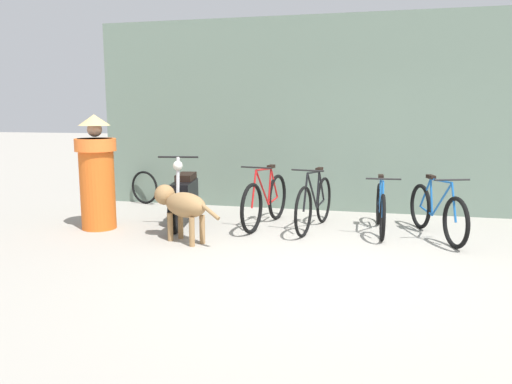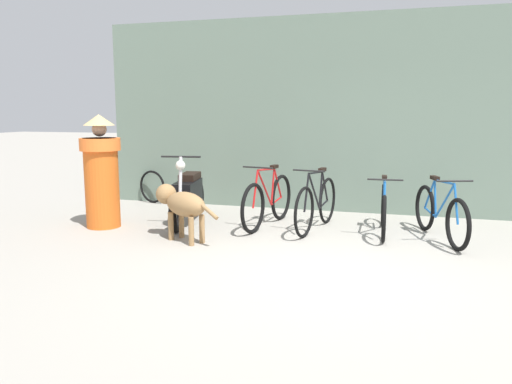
{
  "view_description": "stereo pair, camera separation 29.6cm",
  "coord_description": "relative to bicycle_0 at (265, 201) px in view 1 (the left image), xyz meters",
  "views": [
    {
      "loc": [
        0.37,
        -5.2,
        1.69
      ],
      "look_at": [
        -1.14,
        1.06,
        0.65
      ],
      "focal_mm": 35.0,
      "sensor_mm": 36.0,
      "label": 1
    },
    {
      "loc": [
        0.65,
        -5.12,
        1.69
      ],
      "look_at": [
        -1.14,
        1.06,
        0.65
      ],
      "focal_mm": 35.0,
      "sensor_mm": 36.0,
      "label": 2
    }
  ],
  "objects": [
    {
      "name": "shop_wall_back",
      "position": [
        1.2,
        1.48,
        1.26
      ],
      "size": [
        9.08,
        0.2,
        3.27
      ],
      "color": "slate",
      "rests_on": "ground"
    },
    {
      "name": "bicycle_2",
      "position": [
        1.67,
        0.01,
        -0.04
      ],
      "size": [
        0.46,
        1.63,
        0.82
      ],
      "rotation": [
        0.0,
        0.0,
        -1.53
      ],
      "color": "black",
      "rests_on": "ground"
    },
    {
      "name": "person_in_robes",
      "position": [
        -2.33,
        -0.73,
        0.45
      ],
      "size": [
        0.78,
        0.78,
        1.65
      ],
      "rotation": [
        0.0,
        0.0,
        3.61
      ],
      "color": "orange",
      "rests_on": "ground"
    },
    {
      "name": "bicycle_3",
      "position": [
        2.4,
        -0.14,
        -0.03
      ],
      "size": [
        0.64,
        1.66,
        0.85
      ],
      "rotation": [
        0.0,
        0.0,
        -1.25
      ],
      "color": "black",
      "rests_on": "ground"
    },
    {
      "name": "motorcycle",
      "position": [
        -1.23,
        -0.13,
        0.04
      ],
      "size": [
        0.58,
        1.85,
        1.06
      ],
      "rotation": [
        0.0,
        0.0,
        -1.4
      ],
      "color": "black",
      "rests_on": "ground"
    },
    {
      "name": "stray_dog",
      "position": [
        -0.88,
        -1.13,
        0.12
      ],
      "size": [
        1.12,
        0.68,
        0.72
      ],
      "rotation": [
        0.0,
        0.0,
        2.67
      ],
      "color": "#997247",
      "rests_on": "ground"
    },
    {
      "name": "bicycle_1",
      "position": [
        0.73,
        -0.04,
        -0.0
      ],
      "size": [
        0.46,
        1.67,
        0.91
      ],
      "rotation": [
        0.0,
        0.0,
        -1.75
      ],
      "color": "black",
      "rests_on": "ground"
    },
    {
      "name": "spare_tire_left",
      "position": [
        -2.56,
        1.24,
        -0.07
      ],
      "size": [
        0.6,
        0.2,
        0.61
      ],
      "rotation": [
        0.0,
        0.0,
        -0.27
      ],
      "color": "black",
      "rests_on": "ground"
    },
    {
      "name": "bicycle_0",
      "position": [
        0.0,
        0.0,
        0.0
      ],
      "size": [
        0.46,
        1.71,
        0.93
      ],
      "rotation": [
        0.0,
        0.0,
        -1.74
      ],
      "color": "black",
      "rests_on": "ground"
    },
    {
      "name": "ground_plane",
      "position": [
        1.2,
        -1.92,
        -0.38
      ],
      "size": [
        60.0,
        60.0,
        0.0
      ],
      "primitive_type": "plane",
      "color": "#9E998E"
    }
  ]
}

